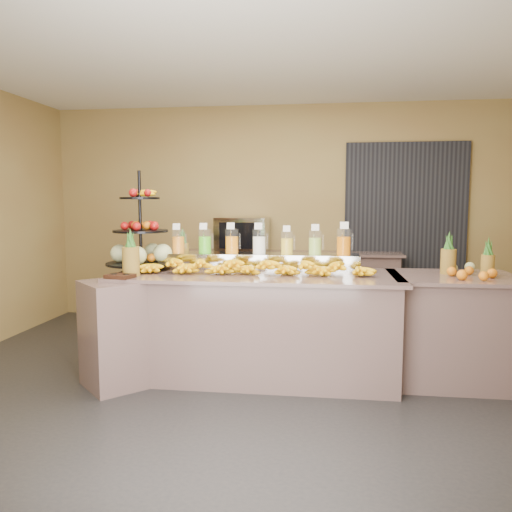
% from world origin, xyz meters
% --- Properties ---
extents(ground, '(6.00, 6.00, 0.00)m').
position_xyz_m(ground, '(0.00, 0.00, 0.00)').
color(ground, black).
rests_on(ground, ground).
extents(room_envelope, '(6.04, 5.02, 2.82)m').
position_xyz_m(room_envelope, '(0.19, 0.79, 1.88)').
color(room_envelope, olive).
rests_on(room_envelope, ground).
extents(buffet_counter, '(2.75, 1.25, 0.93)m').
position_xyz_m(buffet_counter, '(-0.12, 0.26, 0.47)').
color(buffet_counter, gray).
rests_on(buffet_counter, ground).
extents(right_counter, '(1.08, 0.88, 0.93)m').
position_xyz_m(right_counter, '(1.70, 0.40, 0.47)').
color(right_counter, gray).
rests_on(right_counter, ground).
extents(back_ledge, '(3.10, 0.55, 0.93)m').
position_xyz_m(back_ledge, '(0.00, 2.25, 0.47)').
color(back_ledge, gray).
rests_on(back_ledge, ground).
extents(pitcher_tray, '(1.85, 0.30, 0.15)m').
position_xyz_m(pitcher_tray, '(-0.02, 0.58, 1.01)').
color(pitcher_tray, gray).
rests_on(pitcher_tray, buffet_counter).
extents(juice_pitcher_orange_a, '(0.12, 0.12, 0.29)m').
position_xyz_m(juice_pitcher_orange_a, '(-0.80, 0.58, 1.18)').
color(juice_pitcher_orange_a, silver).
rests_on(juice_pitcher_orange_a, pitcher_tray).
extents(juice_pitcher_green, '(0.12, 0.13, 0.30)m').
position_xyz_m(juice_pitcher_green, '(-0.54, 0.58, 1.18)').
color(juice_pitcher_green, silver).
rests_on(juice_pitcher_green, pitcher_tray).
extents(juice_pitcher_orange_b, '(0.12, 0.13, 0.30)m').
position_xyz_m(juice_pitcher_orange_b, '(-0.28, 0.58, 1.18)').
color(juice_pitcher_orange_b, silver).
rests_on(juice_pitcher_orange_b, pitcher_tray).
extents(juice_pitcher_milk, '(0.12, 0.13, 0.30)m').
position_xyz_m(juice_pitcher_milk, '(-0.02, 0.58, 1.18)').
color(juice_pitcher_milk, silver).
rests_on(juice_pitcher_milk, pitcher_tray).
extents(juice_pitcher_lemon, '(0.11, 0.12, 0.27)m').
position_xyz_m(juice_pitcher_lemon, '(0.24, 0.58, 1.17)').
color(juice_pitcher_lemon, silver).
rests_on(juice_pitcher_lemon, pitcher_tray).
extents(juice_pitcher_lime, '(0.12, 0.12, 0.29)m').
position_xyz_m(juice_pitcher_lime, '(0.50, 0.58, 1.18)').
color(juice_pitcher_lime, silver).
rests_on(juice_pitcher_lime, pitcher_tray).
extents(juice_pitcher_orange_c, '(0.13, 0.13, 0.31)m').
position_xyz_m(juice_pitcher_orange_c, '(0.76, 0.58, 1.19)').
color(juice_pitcher_orange_c, silver).
rests_on(juice_pitcher_orange_c, pitcher_tray).
extents(banana_heap, '(2.09, 0.19, 0.17)m').
position_xyz_m(banana_heap, '(-0.04, 0.28, 1.01)').
color(banana_heap, '#E6B20B').
rests_on(banana_heap, buffet_counter).
extents(fruit_stand, '(0.75, 0.75, 0.92)m').
position_xyz_m(fruit_stand, '(-1.08, 0.46, 1.16)').
color(fruit_stand, black).
rests_on(fruit_stand, buffet_counter).
extents(condiment_caddy, '(0.25, 0.21, 0.03)m').
position_xyz_m(condiment_caddy, '(-1.10, -0.11, 0.95)').
color(condiment_caddy, black).
rests_on(condiment_caddy, buffet_counter).
extents(pineapple_left_a, '(0.15, 0.15, 0.41)m').
position_xyz_m(pineapple_left_a, '(-1.05, 0.02, 1.08)').
color(pineapple_left_a, brown).
rests_on(pineapple_left_a, buffet_counter).
extents(pineapple_left_b, '(0.12, 0.12, 0.39)m').
position_xyz_m(pineapple_left_b, '(-0.79, 0.71, 1.07)').
color(pineapple_left_b, brown).
rests_on(pineapple_left_b, buffet_counter).
extents(right_fruit_pile, '(0.42, 0.40, 0.22)m').
position_xyz_m(right_fruit_pile, '(1.80, 0.37, 1.00)').
color(right_fruit_pile, brown).
rests_on(right_fruit_pile, right_counter).
extents(oven_warmer, '(0.67, 0.49, 0.43)m').
position_xyz_m(oven_warmer, '(-0.44, 2.25, 1.15)').
color(oven_warmer, gray).
rests_on(oven_warmer, back_ledge).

